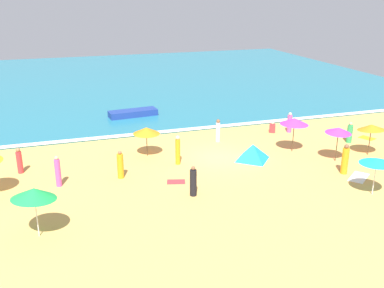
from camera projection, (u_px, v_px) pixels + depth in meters
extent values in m
plane|color=#E0A856|center=(217.00, 158.00, 28.91)|extent=(60.00, 60.00, 0.00)
cube|color=teal|center=(135.00, 80.00, 54.03)|extent=(60.00, 44.00, 0.10)
cube|color=white|center=(188.00, 129.00, 34.53)|extent=(57.00, 0.70, 0.01)
cylinder|color=#4C3823|center=(147.00, 142.00, 28.97)|extent=(0.05, 0.05, 1.91)
cone|color=orange|center=(146.00, 131.00, 28.71)|extent=(2.44, 2.45, 0.46)
cylinder|color=#4C3823|center=(337.00, 145.00, 28.05)|extent=(0.05, 0.05, 2.19)
cone|color=#B733C6|center=(339.00, 130.00, 27.73)|extent=(1.92, 1.93, 0.43)
cylinder|color=silver|center=(375.00, 177.00, 23.41)|extent=(0.05, 0.05, 2.03)
cone|color=#19B7C6|center=(377.00, 161.00, 23.10)|extent=(2.49, 2.50, 0.35)
cylinder|color=#4C3823|center=(293.00, 135.00, 29.72)|extent=(0.05, 0.05, 2.30)
cone|color=#B733C6|center=(294.00, 121.00, 29.40)|extent=(2.15, 2.14, 0.48)
cylinder|color=silver|center=(36.00, 213.00, 19.32)|extent=(0.05, 0.05, 2.29)
cone|color=green|center=(34.00, 193.00, 19.01)|extent=(2.72, 2.70, 0.69)
cylinder|color=#4C3823|center=(370.00, 140.00, 29.14)|extent=(0.05, 0.05, 2.05)
cone|color=orange|center=(371.00, 127.00, 28.84)|extent=(2.34, 2.36, 0.53)
pyramid|color=#1999D8|center=(253.00, 152.00, 28.41)|extent=(1.98, 1.97, 1.05)
cylinder|color=red|center=(20.00, 162.00, 26.31)|extent=(0.45, 0.45, 1.34)
sphere|color=#9E6B47|center=(18.00, 150.00, 26.05)|extent=(0.26, 0.26, 0.26)
cylinder|color=white|center=(218.00, 132.00, 31.81)|extent=(0.38, 0.38, 1.42)
sphere|color=brown|center=(218.00, 121.00, 31.54)|extent=(0.27, 0.27, 0.27)
cylinder|color=orange|center=(345.00, 161.00, 26.19)|extent=(0.46, 0.46, 1.59)
sphere|color=brown|center=(347.00, 146.00, 25.89)|extent=(0.27, 0.27, 0.27)
cylinder|color=green|center=(350.00, 134.00, 31.63)|extent=(0.46, 0.46, 1.30)
sphere|color=#DBA884|center=(351.00, 124.00, 31.38)|extent=(0.24, 0.24, 0.24)
cylinder|color=black|center=(193.00, 183.00, 23.37)|extent=(0.48, 0.48, 1.47)
sphere|color=brown|center=(193.00, 168.00, 23.09)|extent=(0.22, 0.22, 0.22)
cube|color=red|center=(272.00, 128.00, 34.00)|extent=(0.60, 0.60, 0.65)
sphere|color=beige|center=(273.00, 123.00, 33.86)|extent=(0.25, 0.25, 0.25)
cylinder|color=orange|center=(120.00, 166.00, 25.59)|extent=(0.40, 0.40, 1.48)
sphere|color=#9E6B47|center=(120.00, 153.00, 25.31)|extent=(0.22, 0.22, 0.22)
cylinder|color=orange|center=(178.00, 152.00, 27.61)|extent=(0.36, 0.36, 1.63)
sphere|color=beige|center=(178.00, 138.00, 27.30)|extent=(0.27, 0.27, 0.27)
cylinder|color=#D84CA5|center=(58.00, 173.00, 24.48)|extent=(0.35, 0.35, 1.59)
sphere|color=#DBA884|center=(56.00, 158.00, 24.19)|extent=(0.23, 0.23, 0.23)
cylinder|color=#D84CA5|center=(289.00, 124.00, 33.94)|extent=(0.45, 0.45, 1.35)
sphere|color=beige|center=(290.00, 114.00, 33.68)|extent=(0.23, 0.23, 0.23)
cube|color=white|center=(359.00, 177.00, 25.88)|extent=(1.90, 1.75, 0.01)
cube|color=orange|center=(367.00, 138.00, 32.77)|extent=(1.15, 1.31, 0.01)
cube|color=red|center=(176.00, 182.00, 25.26)|extent=(1.18, 0.93, 0.01)
cube|color=navy|center=(133.00, 113.00, 38.06)|extent=(4.25, 1.75, 0.54)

